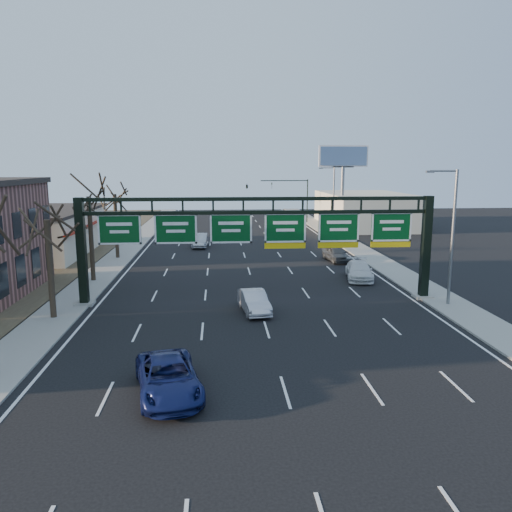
{
  "coord_description": "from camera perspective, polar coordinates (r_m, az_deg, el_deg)",
  "views": [
    {
      "loc": [
        -2.69,
        -25.19,
        9.27
      ],
      "look_at": [
        -0.16,
        7.91,
        3.2
      ],
      "focal_mm": 35.0,
      "sensor_mm": 36.0,
      "label": 1
    }
  ],
  "objects": [
    {
      "name": "tree_far",
      "position": [
        51.22,
        -15.92,
        7.97
      ],
      "size": [
        3.6,
        3.6,
        8.86
      ],
      "color": "#2D2219",
      "rests_on": "sidewalk_left"
    },
    {
      "name": "streetlight_far",
      "position": [
        67.06,
        8.75,
        6.66
      ],
      "size": [
        2.15,
        0.22,
        9.0
      ],
      "color": "slate",
      "rests_on": "sidewalk_right"
    },
    {
      "name": "car_blue_suv",
      "position": [
        21.26,
        -10.0,
        -13.5
      ],
      "size": [
        3.43,
        5.61,
        1.45
      ],
      "primitive_type": "imported",
      "rotation": [
        0.0,
        0.0,
        0.21
      ],
      "color": "#121B53",
      "rests_on": "ground"
    },
    {
      "name": "sidewalk_left",
      "position": [
        47.21,
        -16.66,
        -1.33
      ],
      "size": [
        3.0,
        120.0,
        0.12
      ],
      "primitive_type": "cube",
      "color": "gray",
      "rests_on": "ground"
    },
    {
      "name": "tree_mid",
      "position": [
        41.46,
        -18.67,
        7.87
      ],
      "size": [
        3.6,
        3.6,
        9.24
      ],
      "color": "#2D2219",
      "rests_on": "sidewalk_left"
    },
    {
      "name": "streetlight_near",
      "position": [
        34.93,
        21.41,
        2.76
      ],
      "size": [
        2.15,
        0.22,
        9.0
      ],
      "color": "slate",
      "rests_on": "sidewalk_right"
    },
    {
      "name": "car_silver_distant",
      "position": [
        57.51,
        -6.41,
        1.79
      ],
      "size": [
        1.82,
        4.69,
        1.52
      ],
      "primitive_type": "imported",
      "rotation": [
        0.0,
        0.0,
        -0.04
      ],
      "color": "#B1B2B6",
      "rests_on": "ground"
    },
    {
      "name": "traffic_signal_mast",
      "position": [
        80.71,
        1.6,
        7.68
      ],
      "size": [
        10.16,
        0.54,
        7.0
      ],
      "color": "black",
      "rests_on": "ground"
    },
    {
      "name": "building_right_distant",
      "position": [
        78.83,
        12.42,
        5.2
      ],
      "size": [
        12.0,
        20.0,
        5.0
      ],
      "primitive_type": "cube",
      "color": "beige",
      "rests_on": "ground"
    },
    {
      "name": "car_silver_sedan",
      "position": [
        31.92,
        -0.23,
        -5.23
      ],
      "size": [
        2.05,
        4.36,
        1.38
      ],
      "primitive_type": "imported",
      "rotation": [
        0.0,
        0.0,
        0.14
      ],
      "color": "silver",
      "rests_on": "ground"
    },
    {
      "name": "car_grey_far",
      "position": [
        49.35,
        9.14,
        0.27
      ],
      "size": [
        2.24,
        4.51,
        1.48
      ],
      "primitive_type": "imported",
      "rotation": [
        0.0,
        0.0,
        0.12
      ],
      "color": "#424547",
      "rests_on": "ground"
    },
    {
      "name": "sidewalk_right",
      "position": [
        48.65,
        14.27,
        -0.87
      ],
      "size": [
        3.0,
        120.0,
        0.12
      ],
      "primitive_type": "cube",
      "color": "gray",
      "rests_on": "ground"
    },
    {
      "name": "billboard_right",
      "position": [
        72.37,
        9.92,
        10.05
      ],
      "size": [
        7.0,
        0.5,
        12.0
      ],
      "color": "slate",
      "rests_on": "ground"
    },
    {
      "name": "sign_gantry",
      "position": [
        33.63,
        0.53,
        2.43
      ],
      "size": [
        24.6,
        1.2,
        7.2
      ],
      "color": "black",
      "rests_on": "ground"
    },
    {
      "name": "cream_strip",
      "position": [
        57.77,
        -23.35,
        2.64
      ],
      "size": [
        10.9,
        18.4,
        4.7
      ],
      "color": "beige",
      "rests_on": "ground"
    },
    {
      "name": "car_white_wagon",
      "position": [
        41.87,
        11.69,
        -1.64
      ],
      "size": [
        2.89,
        5.25,
        1.44
      ],
      "primitive_type": "imported",
      "rotation": [
        0.0,
        0.0,
        -0.18
      ],
      "color": "white",
      "rests_on": "ground"
    },
    {
      "name": "ground",
      "position": [
        26.97,
        1.64,
        -9.74
      ],
      "size": [
        160.0,
        160.0,
        0.0
      ],
      "primitive_type": "plane",
      "color": "black",
      "rests_on": "ground"
    },
    {
      "name": "lane_markings",
      "position": [
        46.2,
        -0.95,
        -1.2
      ],
      "size": [
        21.6,
        120.0,
        0.01
      ],
      "primitive_type": "cube",
      "color": "white",
      "rests_on": "ground"
    },
    {
      "name": "tree_gantry",
      "position": [
        31.91,
        -22.96,
        5.67
      ],
      "size": [
        3.6,
        3.6,
        8.48
      ],
      "color": "#2D2219",
      "rests_on": "sidewalk_left"
    }
  ]
}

